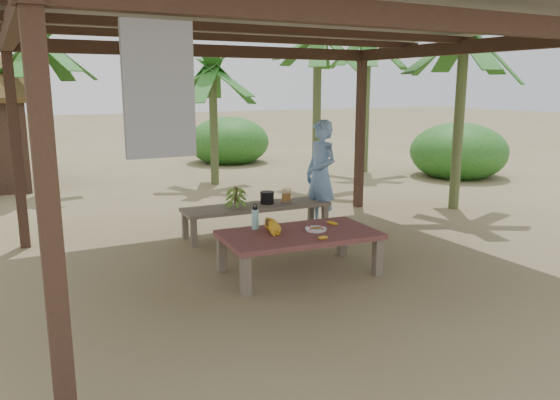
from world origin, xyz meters
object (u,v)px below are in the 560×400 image
work_table (299,238)px  woman (321,175)px  bench (257,209)px  water_flask (255,218)px  cooking_pot (267,198)px  ripe_banana_bunch (267,226)px  plate (316,229)px

work_table → woman: bearing=56.0°
bench → water_flask: 1.58m
bench → cooking_pot: size_ratio=10.90×
bench → ripe_banana_bunch: (-0.65, -1.66, 0.20)m
plate → woman: bearing=56.6°
bench → water_flask: size_ratio=7.22×
plate → woman: woman is taller
work_table → ripe_banana_bunch: bearing=164.3°
ripe_banana_bunch → woman: size_ratio=0.18×
bench → ripe_banana_bunch: bearing=-108.2°
work_table → bench: 1.81m
woman → water_flask: bearing=-59.4°
woman → cooking_pot: bearing=-104.3°
work_table → ripe_banana_bunch: size_ratio=6.08×
cooking_pot → woman: (0.87, -0.12, 0.30)m
plate → woman: 2.09m
bench → plate: size_ratio=8.85×
work_table → plate: (0.21, -0.03, 0.08)m
water_flask → cooking_pot: size_ratio=1.51×
woman → work_table: bearing=-44.9°
water_flask → cooking_pot: 1.68m
bench → work_table: bearing=-96.2°
work_table → plate: plate is taller
woman → ripe_banana_bunch: bearing=-53.8°
work_table → ripe_banana_bunch: 0.41m
plate → water_flask: size_ratio=0.82×
ripe_banana_bunch → woman: woman is taller
ripe_banana_bunch → plate: bearing=-16.0°
ripe_banana_bunch → bench: bearing=68.7°
plate → cooking_pot: 1.87m
bench → plate: plate is taller
work_table → cooking_pot: bearing=79.7°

